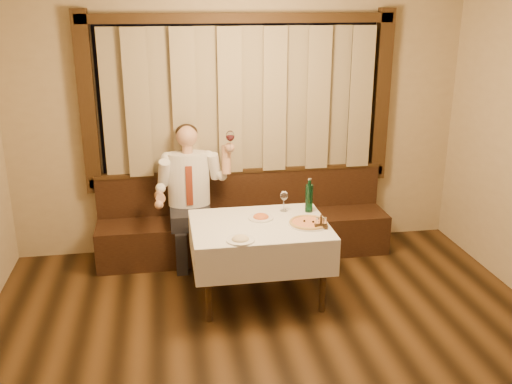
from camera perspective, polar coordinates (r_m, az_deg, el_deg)
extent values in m
cube|color=tan|center=(6.34, -1.65, 6.57)|extent=(5.00, 0.01, 2.80)
cube|color=black|center=(6.27, -1.65, 9.22)|extent=(3.00, 0.02, 1.60)
cube|color=orange|center=(6.26, -8.01, 6.24)|extent=(0.50, 0.01, 0.40)
cube|color=#301F0D|center=(6.42, -1.53, 1.66)|extent=(3.30, 0.12, 0.10)
cube|color=#301F0D|center=(6.15, -1.67, 17.00)|extent=(3.30, 0.12, 0.10)
cube|color=#301F0D|center=(6.22, -16.52, 8.39)|extent=(0.16, 0.12, 1.90)
cube|color=#301F0D|center=(6.64, 12.41, 9.33)|extent=(0.16, 0.12, 1.90)
cube|color=#837454|center=(6.17, -1.52, 9.07)|extent=(2.90, 0.08, 1.55)
cube|color=black|center=(6.39, -1.15, -4.38)|extent=(3.20, 0.60, 0.45)
cube|color=black|center=(6.46, -1.49, 0.12)|extent=(3.20, 0.12, 0.45)
cube|color=#301F0D|center=(6.38, -1.51, 2.21)|extent=(3.20, 0.14, 0.04)
cylinder|color=#301F0D|center=(5.07, -4.80, -9.28)|extent=(0.06, 0.06, 0.71)
cylinder|color=#301F0D|center=(5.24, 6.71, -8.37)|extent=(0.06, 0.06, 0.71)
cylinder|color=#301F0D|center=(5.74, -5.44, -5.85)|extent=(0.06, 0.06, 0.71)
cylinder|color=#301F0D|center=(5.89, 4.74, -5.16)|extent=(0.06, 0.06, 0.71)
cube|color=#301F0D|center=(5.31, 0.36, -3.45)|extent=(1.20, 0.90, 0.04)
cube|color=silver|center=(5.30, 0.36, -3.21)|extent=(1.26, 0.96, 0.01)
cube|color=silver|center=(4.94, 1.31, -7.15)|extent=(1.26, 0.01, 0.35)
cube|color=silver|center=(5.80, -0.46, -3.08)|extent=(1.26, 0.01, 0.35)
cube|color=silver|center=(5.30, -6.40, -5.37)|extent=(0.01, 0.96, 0.35)
cube|color=silver|center=(5.50, 6.85, -4.48)|extent=(0.01, 0.96, 0.35)
cylinder|color=white|center=(5.30, 5.25, -3.19)|extent=(0.37, 0.37, 0.01)
cylinder|color=#D85020|center=(5.29, 5.25, -3.08)|extent=(0.34, 0.34, 0.01)
torus|color=tan|center=(5.29, 5.25, -3.03)|extent=(0.35, 0.35, 0.03)
sphere|color=black|center=(5.30, 4.85, -2.91)|extent=(0.02, 0.02, 0.02)
sphere|color=black|center=(5.29, 5.74, -2.98)|extent=(0.02, 0.02, 0.02)
cylinder|color=white|center=(5.42, 0.49, -2.60)|extent=(0.24, 0.24, 0.01)
ellipsoid|color=#CB4820|center=(5.40, 0.49, -2.19)|extent=(0.15, 0.15, 0.07)
cylinder|color=white|center=(4.93, -1.57, -4.83)|extent=(0.25, 0.25, 0.02)
ellipsoid|color=#D1BE87|center=(4.91, -1.57, -4.38)|extent=(0.15, 0.15, 0.07)
cylinder|color=#0D3F21|center=(5.57, 5.33, -0.64)|extent=(0.07, 0.07, 0.28)
cylinder|color=#0D3F21|center=(5.52, 5.38, 0.92)|extent=(0.03, 0.03, 0.06)
cylinder|color=silver|center=(5.51, 5.39, 1.29)|extent=(0.03, 0.03, 0.01)
cylinder|color=white|center=(5.61, 2.80, -1.89)|extent=(0.07, 0.07, 0.01)
cylinder|color=white|center=(5.59, 2.81, -1.33)|extent=(0.01, 0.01, 0.11)
ellipsoid|color=white|center=(5.56, 2.82, -0.35)|extent=(0.08, 0.08, 0.09)
cube|color=#301F0D|center=(5.21, 6.51, -3.46)|extent=(0.12, 0.07, 0.04)
cube|color=#301F0D|center=(5.19, 6.54, -2.81)|extent=(0.02, 0.06, 0.09)
cylinder|color=white|center=(5.19, 6.16, -3.02)|extent=(0.03, 0.03, 0.07)
cylinder|color=silver|center=(5.18, 6.18, -2.62)|extent=(0.03, 0.03, 0.01)
cylinder|color=white|center=(5.20, 6.90, -3.00)|extent=(0.03, 0.03, 0.07)
cylinder|color=silver|center=(5.19, 6.91, -2.61)|extent=(0.03, 0.03, 0.01)
cube|color=black|center=(6.11, -6.56, -2.49)|extent=(0.43, 0.48, 0.17)
cube|color=black|center=(6.01, -7.45, -6.12)|extent=(0.12, 0.13, 0.45)
cube|color=black|center=(6.02, -5.20, -5.99)|extent=(0.12, 0.13, 0.45)
ellipsoid|color=white|center=(6.14, -6.77, 1.30)|extent=(0.45, 0.28, 0.58)
cube|color=maroon|center=(6.01, -6.68, 0.61)|extent=(0.07, 0.01, 0.43)
cylinder|color=tan|center=(6.05, -6.89, 4.30)|extent=(0.11, 0.11, 0.09)
sphere|color=tan|center=(6.01, -6.94, 5.59)|extent=(0.22, 0.22, 0.22)
ellipsoid|color=black|center=(6.04, -6.97, 5.95)|extent=(0.23, 0.23, 0.17)
sphere|color=white|center=(6.07, -8.87, 3.32)|extent=(0.14, 0.14, 0.14)
sphere|color=white|center=(6.08, -4.84, 3.52)|extent=(0.14, 0.14, 0.14)
sphere|color=tan|center=(5.75, -9.68, -1.27)|extent=(0.09, 0.09, 0.09)
sphere|color=tan|center=(5.89, -2.64, 4.47)|extent=(0.10, 0.10, 0.10)
cylinder|color=white|center=(5.85, -2.61, 4.80)|extent=(0.01, 0.01, 0.12)
ellipsoid|color=white|center=(5.83, -2.63, 5.67)|extent=(0.09, 0.09, 0.11)
ellipsoid|color=#4C070F|center=(5.84, -2.62, 5.46)|extent=(0.07, 0.07, 0.06)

